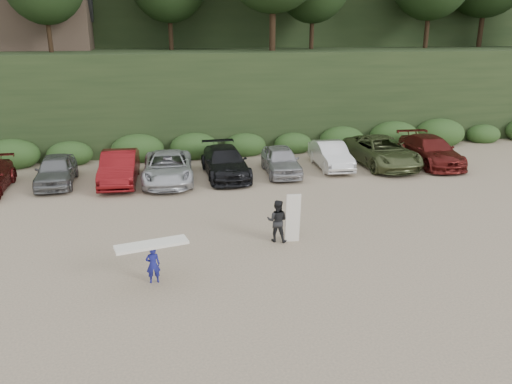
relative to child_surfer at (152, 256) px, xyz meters
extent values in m
plane|color=tan|center=(4.94, 1.04, -0.87)|extent=(120.00, 120.00, 0.00)
cube|color=black|center=(4.94, 23.04, 2.13)|extent=(80.00, 14.00, 6.00)
cube|color=black|center=(4.94, 41.04, 7.13)|extent=(90.00, 30.00, 16.00)
cube|color=#2B491E|center=(4.39, 15.54, -0.27)|extent=(46.20, 2.00, 1.20)
cube|color=brown|center=(-7.06, 25.04, 7.13)|extent=(8.00, 6.00, 4.00)
imported|color=slate|center=(-4.32, 11.38, -0.14)|extent=(1.74, 4.31, 1.47)
imported|color=maroon|center=(-1.28, 10.94, -0.08)|extent=(1.98, 4.90, 1.58)
imported|color=silver|center=(1.07, 10.67, -0.14)|extent=(2.79, 5.42, 1.46)
imported|color=black|center=(4.02, 10.98, -0.12)|extent=(2.11, 5.18, 1.50)
imported|color=#A3A3A8|center=(6.99, 10.81, -0.14)|extent=(2.08, 4.42, 1.46)
imported|color=silver|center=(10.00, 11.36, -0.15)|extent=(1.80, 4.44, 1.43)
imported|color=#505B35|center=(12.95, 11.19, -0.06)|extent=(2.77, 5.85, 1.61)
imported|color=#5F1815|center=(15.78, 10.83, -0.09)|extent=(2.63, 5.57, 1.57)
imported|color=navy|center=(0.00, 0.00, -0.29)|extent=(0.44, 0.30, 1.17)
cube|color=white|center=(0.00, 0.00, 0.37)|extent=(2.21, 0.98, 0.09)
imported|color=black|center=(4.44, 2.19, -0.09)|extent=(0.93, 0.85, 1.55)
cube|color=silver|center=(4.94, 1.95, 0.05)|extent=(0.53, 0.31, 1.83)
camera|label=1|loc=(-0.02, -13.84, 6.34)|focal=35.00mm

